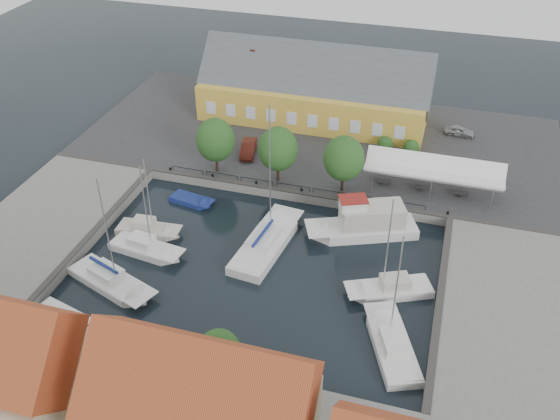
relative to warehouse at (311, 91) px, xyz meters
name	(u,v)px	position (x,y,z in m)	size (l,w,h in m)	color
ground	(262,258)	(2.60, -28.36, -4.43)	(140.00, 140.00, 0.00)	black
north_quay	(320,141)	(2.60, -5.36, -3.93)	(56.00, 26.00, 1.00)	#2D2D30
west_quay	(42,227)	(-19.40, -30.36, -3.93)	(12.00, 24.00, 1.00)	slate
east_quay	(510,317)	(24.60, -30.36, -3.93)	(12.00, 24.00, 1.00)	slate
quay_edge_fittings	(277,221)	(2.62, -23.61, -3.37)	(56.00, 24.72, 0.40)	#383533
warehouse	(311,91)	(0.00, 0.00, 0.00)	(28.56, 14.00, 9.55)	gold
tent_canopy	(434,169)	(16.60, -13.86, -0.74)	(14.00, 4.00, 2.83)	white
quay_trees	(278,149)	(0.60, -16.36, 0.45)	(18.20, 4.20, 6.30)	black
car_silver	(460,131)	(18.74, -0.15, -2.81)	(1.46, 3.62, 1.23)	#9C9EA3
car_red	(248,148)	(-4.34, -11.73, -2.69)	(1.56, 4.46, 1.47)	#5E1D15
center_sailboat	(266,244)	(2.48, -26.65, -4.07)	(4.54, 11.40, 14.92)	white
trawler	(366,225)	(11.13, -21.78, -3.41)	(11.15, 7.15, 5.00)	white
east_boat_b	(391,290)	(14.75, -29.65, -4.17)	(7.81, 5.40, 10.43)	white
east_boat_c	(392,347)	(15.78, -36.15, -4.17)	(5.78, 8.93, 11.04)	white
west_boat_b	(147,231)	(-9.32, -27.80, -4.17)	(6.48, 2.58, 8.96)	#BDB8AA
west_boat_c	(145,250)	(-8.18, -30.51, -4.17)	(7.55, 3.32, 10.05)	white
west_boat_d	(111,282)	(-9.01, -35.59, -4.16)	(9.30, 5.64, 11.99)	white
launch_sw	(62,318)	(-10.73, -40.51, -4.34)	(5.58, 3.27, 0.98)	white
launch_nw	(191,201)	(-7.40, -21.52, -4.34)	(4.99, 2.69, 0.88)	navy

